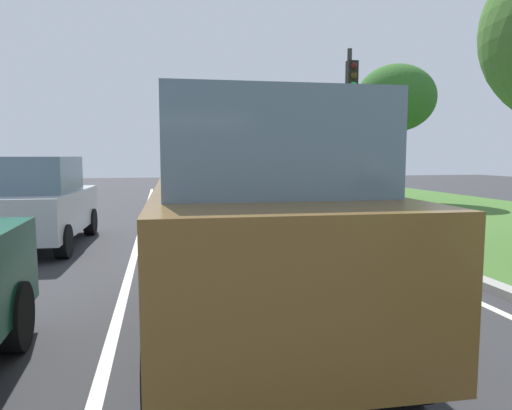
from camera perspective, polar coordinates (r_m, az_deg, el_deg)
ground_plane at (r=10.36m, az=-10.21°, el=-4.09°), size 60.00×60.00×0.00m
lane_line_center at (r=10.37m, az=-14.09°, el=-4.15°), size 0.12×32.00×0.01m
lane_line_right_edge at (r=11.03m, az=8.87°, el=-3.44°), size 0.12×32.00×0.01m
curb_right at (r=11.20m, az=11.28°, el=-3.04°), size 0.24×48.00×0.12m
car_suv_ahead at (r=4.65m, az=-0.41°, el=-1.74°), size 2.06×4.54×2.28m
car_hatchback_far at (r=10.17m, az=-25.11°, el=0.27°), size 1.85×3.76×1.78m
traffic_light_near_right at (r=14.76m, az=11.36°, el=11.76°), size 0.32×0.50×5.01m
tree_roadside_far at (r=19.40m, az=16.61°, el=12.23°), size 3.04×3.04×5.31m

